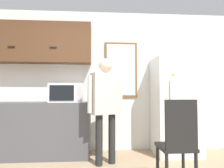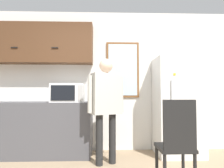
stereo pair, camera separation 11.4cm
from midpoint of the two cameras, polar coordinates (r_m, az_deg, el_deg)
back_wall at (r=3.93m, az=-4.59°, el=1.10°), size 6.00×0.06×2.70m
counter at (r=3.83m, az=-22.97°, el=-11.82°), size 2.05×0.62×0.94m
upper_cabinets at (r=4.04m, az=-21.82°, el=10.84°), size 2.05×0.32×0.75m
microwave at (r=3.54m, az=-13.69°, el=-2.48°), size 0.56×0.41×0.32m
person at (r=3.12m, az=-2.86°, el=-4.38°), size 0.56×0.38×1.64m
refrigerator at (r=3.81m, az=16.77°, el=-5.92°), size 0.77×0.69×1.74m
chair at (r=2.54m, az=17.09°, el=-14.97°), size 0.40×0.40×1.02m
window at (r=3.93m, az=1.71°, el=4.07°), size 0.64×0.05×1.08m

